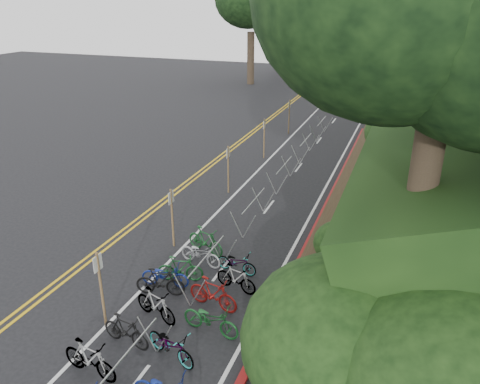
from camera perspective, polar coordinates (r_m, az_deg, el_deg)
The scene contains 9 objects.
ground at distance 16.21m, azimuth -18.53°, elevation -14.03°, with size 120.00×120.00×0.00m, color black.
road_markings at distance 23.45m, azimuth -2.16°, elevation -0.85°, with size 7.47×80.00×0.01m.
red_curb at distance 23.87m, azimuth 10.94°, elevation -0.71°, with size 0.25×28.00×0.10m, color maroon.
bike_rack_front at distance 12.87m, azimuth -13.89°, elevation -19.81°, with size 1.11×3.21×1.11m.
bike_racks_rest at distance 24.99m, azimuth 5.39°, elevation 2.69°, with size 1.14×23.00×1.17m.
signpost_near at distance 14.75m, azimuth -16.62°, elevation -10.82°, with size 0.08×0.40×2.58m.
signposts_rest at distance 26.38m, azimuth 0.97°, elevation 5.20°, with size 0.08×18.40×2.50m.
bike_front at distance 16.69m, azimuth -9.11°, elevation -9.96°, with size 1.71×0.60×0.90m, color navy.
bike_valet at distance 14.97m, azimuth -7.88°, elevation -13.98°, with size 3.25×9.95×1.09m.
Camera 1 is at (8.95, -9.72, 9.40)m, focal length 35.00 mm.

